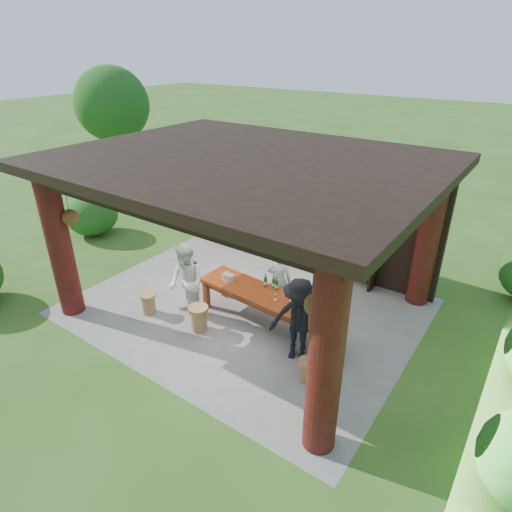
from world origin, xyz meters
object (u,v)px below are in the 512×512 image
Objects in this scene: stool_near_left at (199,318)px; guest_man at (299,320)px; stool_near_right at (306,370)px; stool_far_left at (148,303)px; wine_shelf at (325,231)px; tasting_table at (265,299)px; host at (279,280)px; guest_woman at (186,283)px; napkin_basket at (228,277)px.

stool_near_left is 0.33× the size of guest_man.
stool_far_left is at bearing -177.59° from stool_near_right.
stool_near_left is 1.32× the size of stool_near_right.
guest_man is at bearing -70.65° from wine_shelf.
tasting_table reaches higher than stool_near_right.
stool_near_right is 0.25× the size of guest_man.
wine_shelf reaches higher than guest_man.
wine_shelf reaches higher than stool_near_right.
guest_man is at bearing 112.81° from host.
stool_near_right is (1.60, -1.01, -0.40)m from tasting_table.
stool_near_left is (-0.99, -3.74, -0.93)m from wine_shelf.
host is 0.83× the size of guest_woman.
wine_shelf is at bearing 90.44° from tasting_table.
stool_near_right is at bearing -64.37° from guest_man.
host is at bearing 39.16° from stool_far_left.
tasting_table is 2.16× the size of host.
stool_near_right is 2.86m from napkin_basket.
guest_man reaches higher than stool_near_right.
stool_far_left is (-3.96, -0.17, 0.03)m from stool_near_right.
wine_shelf is 6.47× the size of stool_near_right.
stool_far_left is at bearing -172.46° from stool_near_left.
host is at bearing 97.02° from tasting_table.
host reaches higher than stool_near_right.
napkin_basket is (-2.14, 0.58, -0.04)m from guest_man.
guest_man reaches higher than stool_near_left.
guest_woman is 2.66m from guest_man.
stool_near_left is 2.26m from guest_man.
host is 1.14m from napkin_basket.
guest_woman reaches higher than napkin_basket.
stool_near_right is at bearing 17.10° from guest_woman.
napkin_basket reaches higher than stool_near_left.
guest_woman is 6.85× the size of napkin_basket.
wine_shelf is 2.93m from napkin_basket.
napkin_basket is (-2.60, 1.03, 0.59)m from stool_near_right.
stool_near_right is at bearing -66.73° from wine_shelf.
wine_shelf reaches higher than stool_near_left.
stool_near_right is 2.44m from host.
host is at bearing 61.13° from stool_near_left.
wine_shelf is 2.12m from host.
guest_woman is (-3.11, 0.23, 0.66)m from stool_near_right.
stool_near_right is (1.62, -3.76, -1.00)m from wine_shelf.
guest_man is at bearing 10.02° from stool_far_left.
guest_man is (2.15, 0.44, 0.56)m from stool_near_left.
guest_man reaches higher than tasting_table.
stool_near_right is at bearing 2.41° from stool_far_left.
wine_shelf is 1.62× the size of guest_man.
stool_near_right is 0.90m from guest_man.
wine_shelf is at bearing 59.13° from stool_far_left.
stool_near_right is at bearing -0.29° from stool_near_left.
guest_man reaches higher than host.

